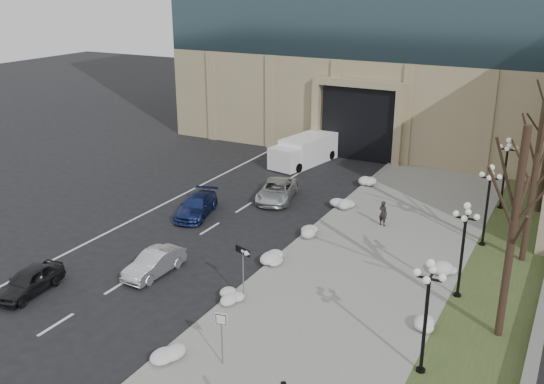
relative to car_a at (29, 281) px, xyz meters
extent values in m
cube|color=gray|center=(13.20, 10.52, -0.57)|extent=(9.00, 40.00, 0.12)
cube|color=gray|center=(8.70, 10.52, -0.56)|extent=(0.30, 40.00, 0.14)
cube|color=#3A4924|center=(19.70, 10.52, -0.58)|extent=(4.00, 40.00, 0.10)
cube|color=tan|center=(7.70, 38.52, 3.37)|extent=(40.00, 20.00, 8.00)
cube|color=black|center=(5.70, 29.52, 2.37)|extent=(6.00, 2.50, 6.00)
cube|color=tan|center=(5.70, 28.12, 5.67)|extent=(7.50, 0.60, 0.60)
cube|color=tan|center=(2.20, 28.12, 2.37)|extent=(0.60, 0.60, 6.00)
cube|color=tan|center=(9.20, 28.12, 2.37)|extent=(0.60, 0.60, 6.00)
imported|color=black|center=(0.00, 0.00, 0.00)|extent=(1.83, 3.82, 1.26)
imported|color=#B2B3BA|center=(4.00, 4.31, -0.02)|extent=(1.43, 3.74, 1.22)
imported|color=navy|center=(1.28, 11.94, 0.00)|extent=(2.82, 4.67, 1.26)
imported|color=silver|center=(4.42, 16.85, 0.02)|extent=(3.27, 5.07, 1.30)
imported|color=#333338|center=(1.85, 25.88, 0.05)|extent=(1.67, 4.03, 1.36)
imported|color=black|center=(12.21, 15.58, 0.26)|extent=(0.65, 0.53, 1.54)
cube|color=white|center=(2.57, 26.09, 0.44)|extent=(3.27, 5.68, 2.14)
cube|color=white|center=(2.00, 22.94, 0.33)|extent=(2.52, 2.09, 1.71)
cylinder|color=black|center=(0.98, 23.34, -0.26)|extent=(0.40, 0.78, 0.75)
cylinder|color=black|center=(3.09, 22.96, -0.26)|extent=(0.40, 0.78, 0.75)
cylinder|color=black|center=(1.81, 27.86, -0.26)|extent=(0.40, 0.78, 0.75)
cylinder|color=black|center=(3.91, 27.48, -0.26)|extent=(0.40, 0.78, 0.75)
cylinder|color=slate|center=(9.27, 4.18, 0.67)|extent=(0.06, 0.06, 2.59)
cube|color=black|center=(9.27, 4.18, 1.86)|extent=(0.91, 0.33, 0.32)
cube|color=white|center=(9.40, 4.11, 1.86)|extent=(0.43, 0.15, 0.12)
cone|color=white|center=(9.64, 4.02, 1.86)|extent=(0.29, 0.31, 0.26)
cylinder|color=slate|center=(11.14, -0.60, 0.51)|extent=(0.06, 0.06, 2.27)
cube|color=white|center=(11.14, -0.60, 1.44)|extent=(0.50, 0.11, 0.50)
cube|color=black|center=(11.15, -0.62, 1.44)|extent=(0.43, 0.07, 0.43)
cube|color=white|center=(11.15, -0.63, 1.44)|extent=(0.37, 0.07, 0.37)
ellipsoid|color=silver|center=(9.08, -1.58, -0.33)|extent=(1.10, 1.60, 0.36)
ellipsoid|color=silver|center=(8.90, 3.72, -0.33)|extent=(1.10, 1.60, 0.36)
ellipsoid|color=silver|center=(9.03, 8.39, -0.33)|extent=(1.10, 1.60, 0.36)
ellipsoid|color=silver|center=(8.82, 12.04, -0.33)|extent=(1.10, 1.60, 0.36)
ellipsoid|color=silver|center=(9.00, 17.24, -0.33)|extent=(1.10, 1.60, 0.36)
ellipsoid|color=silver|center=(9.03, 21.83, -0.33)|extent=(1.10, 1.60, 0.36)
ellipsoid|color=silver|center=(17.48, 5.27, -0.33)|extent=(1.10, 1.60, 0.36)
ellipsoid|color=silver|center=(17.02, 11.11, -0.33)|extent=(1.10, 1.60, 0.36)
cylinder|color=black|center=(18.00, 2.52, -0.53)|extent=(0.36, 0.36, 0.20)
cylinder|color=black|center=(18.00, 2.52, 1.37)|extent=(0.14, 0.14, 4.00)
cylinder|color=black|center=(18.00, 2.52, 3.37)|extent=(0.10, 0.90, 0.10)
cylinder|color=black|center=(18.00, 2.52, 3.37)|extent=(0.90, 0.10, 0.10)
sphere|color=silver|center=(18.00, 2.52, 3.97)|extent=(0.32, 0.32, 0.32)
sphere|color=silver|center=(18.45, 2.52, 3.52)|extent=(0.28, 0.28, 0.28)
sphere|color=silver|center=(17.55, 2.52, 3.52)|extent=(0.28, 0.28, 0.28)
sphere|color=silver|center=(18.00, 2.97, 3.52)|extent=(0.28, 0.28, 0.28)
sphere|color=silver|center=(18.00, 2.07, 3.52)|extent=(0.28, 0.28, 0.28)
cylinder|color=black|center=(18.00, 9.02, -0.53)|extent=(0.36, 0.36, 0.20)
cylinder|color=black|center=(18.00, 9.02, 1.37)|extent=(0.14, 0.14, 4.00)
cylinder|color=black|center=(18.00, 9.02, 3.37)|extent=(0.10, 0.90, 0.10)
cylinder|color=black|center=(18.00, 9.02, 3.37)|extent=(0.90, 0.10, 0.10)
sphere|color=silver|center=(18.00, 9.02, 3.97)|extent=(0.32, 0.32, 0.32)
sphere|color=silver|center=(18.45, 9.02, 3.52)|extent=(0.28, 0.28, 0.28)
sphere|color=silver|center=(17.55, 9.02, 3.52)|extent=(0.28, 0.28, 0.28)
sphere|color=silver|center=(18.00, 9.47, 3.52)|extent=(0.28, 0.28, 0.28)
sphere|color=silver|center=(18.00, 8.57, 3.52)|extent=(0.28, 0.28, 0.28)
cylinder|color=black|center=(18.00, 15.52, -0.53)|extent=(0.36, 0.36, 0.20)
cylinder|color=black|center=(18.00, 15.52, 1.37)|extent=(0.14, 0.14, 4.00)
cylinder|color=black|center=(18.00, 15.52, 3.37)|extent=(0.10, 0.90, 0.10)
cylinder|color=black|center=(18.00, 15.52, 3.37)|extent=(0.90, 0.10, 0.10)
sphere|color=silver|center=(18.00, 15.52, 3.97)|extent=(0.32, 0.32, 0.32)
sphere|color=silver|center=(18.45, 15.52, 3.52)|extent=(0.28, 0.28, 0.28)
sphere|color=silver|center=(17.55, 15.52, 3.52)|extent=(0.28, 0.28, 0.28)
sphere|color=silver|center=(18.00, 15.97, 3.52)|extent=(0.28, 0.28, 0.28)
sphere|color=silver|center=(18.00, 15.07, 3.52)|extent=(0.28, 0.28, 0.28)
cylinder|color=black|center=(18.00, 22.02, -0.53)|extent=(0.36, 0.36, 0.20)
cylinder|color=black|center=(18.00, 22.02, 1.37)|extent=(0.14, 0.14, 4.00)
cylinder|color=black|center=(18.00, 22.02, 3.37)|extent=(0.10, 0.90, 0.10)
cylinder|color=black|center=(18.00, 22.02, 3.37)|extent=(0.90, 0.10, 0.10)
sphere|color=silver|center=(18.00, 22.02, 3.97)|extent=(0.32, 0.32, 0.32)
sphere|color=silver|center=(18.45, 22.02, 3.52)|extent=(0.28, 0.28, 0.28)
sphere|color=silver|center=(17.55, 22.02, 3.52)|extent=(0.28, 0.28, 0.28)
sphere|color=silver|center=(18.00, 22.47, 3.52)|extent=(0.28, 0.28, 0.28)
sphere|color=silver|center=(18.00, 21.57, 3.52)|extent=(0.28, 0.28, 0.28)
cylinder|color=black|center=(20.20, 6.52, 3.87)|extent=(0.32, 0.32, 9.00)
cylinder|color=black|center=(20.20, 14.52, 3.62)|extent=(0.32, 0.32, 8.50)
camera|label=1|loc=(22.07, -17.16, 13.49)|focal=40.00mm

